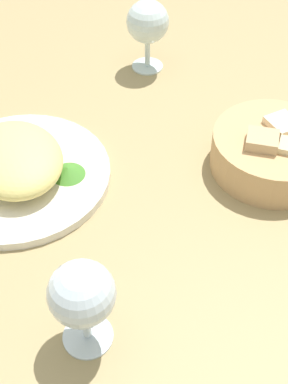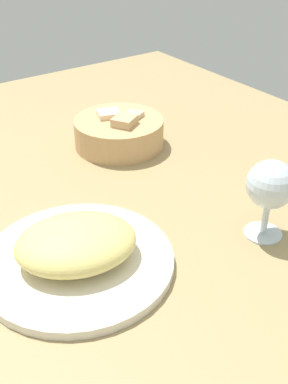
% 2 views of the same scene
% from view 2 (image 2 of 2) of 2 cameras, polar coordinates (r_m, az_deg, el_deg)
% --- Properties ---
extents(ground_plane, '(1.40, 1.40, 0.02)m').
position_cam_2_polar(ground_plane, '(0.80, -8.63, -3.92)').
color(ground_plane, tan).
extents(plate, '(0.28, 0.28, 0.01)m').
position_cam_2_polar(plate, '(0.70, -7.89, -8.17)').
color(plate, silver).
rests_on(plate, ground_plane).
extents(omelette, '(0.21, 0.19, 0.05)m').
position_cam_2_polar(omelette, '(0.68, -8.10, -6.02)').
color(omelette, '#E1CE73').
rests_on(omelette, plate).
extents(lettuce_garnish, '(0.05, 0.05, 0.01)m').
position_cam_2_polar(lettuce_garnish, '(0.75, -5.85, -3.68)').
color(lettuce_garnish, '#43832C').
rests_on(lettuce_garnish, plate).
extents(bread_basket, '(0.19, 0.19, 0.08)m').
position_cam_2_polar(bread_basket, '(1.01, -2.98, 7.20)').
color(bread_basket, tan).
rests_on(bread_basket, ground_plane).
extents(wine_glass_near, '(0.07, 0.07, 0.13)m').
position_cam_2_polar(wine_glass_near, '(0.73, 14.84, 0.55)').
color(wine_glass_near, silver).
rests_on(wine_glass_near, ground_plane).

